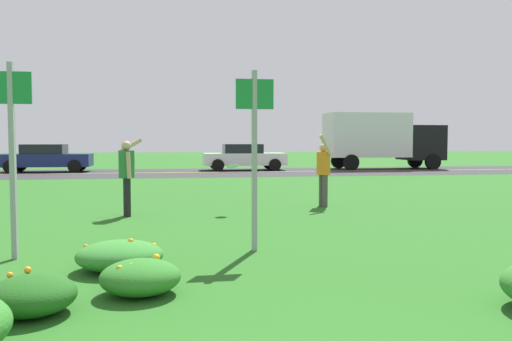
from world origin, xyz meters
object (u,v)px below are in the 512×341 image
object	(u,v)px
sign_post_by_roadside	(254,142)
person_thrower_green_shirt	(127,171)
car_navy_center_left	(46,158)
box_truck_black	(381,138)
sign_post_near_path	(12,141)
person_catcher_orange_shirt	(323,169)
car_white_center_right	(244,157)
frisbee_pale_blue	(232,166)

from	to	relation	value
sign_post_by_roadside	person_thrower_green_shirt	size ratio (longest dim) A/B	1.57
car_navy_center_left	box_truck_black	world-z (taller)	box_truck_black
sign_post_near_path	sign_post_by_roadside	size ratio (longest dim) A/B	1.01
person_catcher_orange_shirt	car_white_center_right	bearing A→B (deg)	89.15
sign_post_by_roadside	car_white_center_right	xyz separation A→B (m)	(2.76, 21.12, -0.88)
sign_post_near_path	person_thrower_green_shirt	distance (m)	4.23
sign_post_near_path	frisbee_pale_blue	world-z (taller)	sign_post_near_path
box_truck_black	sign_post_near_path	bearing A→B (deg)	-123.79
sign_post_by_roadside	car_navy_center_left	distance (m)	22.49
sign_post_near_path	car_white_center_right	xyz separation A→B (m)	(6.14, 21.14, -0.90)
sign_post_near_path	box_truck_black	size ratio (longest dim) A/B	0.41
sign_post_by_roadside	car_navy_center_left	bearing A→B (deg)	110.02
person_catcher_orange_shirt	car_white_center_right	xyz separation A→B (m)	(0.24, 16.21, -0.20)
sign_post_by_roadside	car_navy_center_left	world-z (taller)	sign_post_by_roadside
sign_post_by_roadside	sign_post_near_path	bearing A→B (deg)	-179.52
sign_post_near_path	car_white_center_right	bearing A→B (deg)	73.81
sign_post_near_path	car_navy_center_left	world-z (taller)	sign_post_near_path
sign_post_by_roadside	frisbee_pale_blue	distance (m)	4.17
person_thrower_green_shirt	person_catcher_orange_shirt	bearing A→B (deg)	11.34
car_white_center_right	box_truck_black	xyz separation A→B (m)	(8.01, -0.00, 1.06)
sign_post_near_path	person_catcher_orange_shirt	distance (m)	7.73
sign_post_near_path	box_truck_black	bearing A→B (deg)	56.21
sign_post_near_path	person_thrower_green_shirt	bearing A→B (deg)	73.20
sign_post_by_roadside	car_navy_center_left	xyz separation A→B (m)	(-7.69, 21.12, -0.88)
person_catcher_orange_shirt	frisbee_pale_blue	xyz separation A→B (m)	(-2.37, -0.78, 0.12)
person_catcher_orange_shirt	box_truck_black	distance (m)	18.21
frisbee_pale_blue	car_white_center_right	size ratio (longest dim) A/B	0.06
sign_post_near_path	person_catcher_orange_shirt	xyz separation A→B (m)	(5.90, 4.94, -0.70)
sign_post_by_roadside	person_catcher_orange_shirt	world-z (taller)	sign_post_by_roadside
person_thrower_green_shirt	car_navy_center_left	size ratio (longest dim) A/B	0.38
person_thrower_green_shirt	car_white_center_right	bearing A→B (deg)	73.95
frisbee_pale_blue	car_white_center_right	xyz separation A→B (m)	(2.61, 16.99, -0.33)
car_navy_center_left	car_white_center_right	xyz separation A→B (m)	(10.45, 0.00, 0.00)
frisbee_pale_blue	car_navy_center_left	size ratio (longest dim) A/B	0.06
sign_post_near_path	sign_post_by_roadside	distance (m)	3.38
frisbee_pale_blue	sign_post_near_path	bearing A→B (deg)	-130.33
person_thrower_green_shirt	box_truck_black	bearing A→B (deg)	52.95
sign_post_by_roadside	frisbee_pale_blue	world-z (taller)	sign_post_by_roadside
frisbee_pale_blue	sign_post_by_roadside	bearing A→B (deg)	-92.04
frisbee_pale_blue	car_navy_center_left	world-z (taller)	car_navy_center_left
sign_post_by_roadside	box_truck_black	xyz separation A→B (m)	(10.77, 21.12, 0.18)
person_thrower_green_shirt	frisbee_pale_blue	xyz separation A→B (m)	(2.32, 0.16, 0.08)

